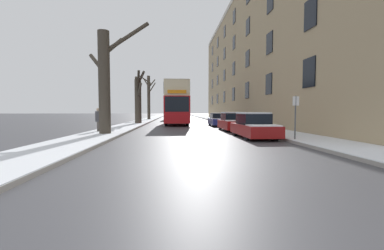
{
  "coord_description": "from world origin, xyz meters",
  "views": [
    {
      "loc": [
        -1.18,
        -7.71,
        1.53
      ],
      "look_at": [
        0.48,
        16.6,
        0.2
      ],
      "focal_mm": 24.0,
      "sensor_mm": 36.0,
      "label": 1
    }
  ],
  "objects_px": {
    "double_decker_bus": "(177,102)",
    "parked_car_2": "(219,120)",
    "parked_car_1": "(233,122)",
    "pedestrian_left_sidewalk": "(98,120)",
    "street_sign_post": "(295,116)",
    "oncoming_van": "(170,113)",
    "bare_tree_left_0": "(105,79)",
    "bare_tree_left_2": "(149,96)",
    "bare_tree_left_1": "(138,99)",
    "parked_car_0": "(254,126)"
  },
  "relations": [
    {
      "from": "bare_tree_left_1",
      "to": "parked_car_0",
      "type": "xyz_separation_m",
      "value": [
        8.64,
        -15.2,
        -2.26
      ]
    },
    {
      "from": "parked_car_2",
      "to": "street_sign_post",
      "type": "relative_size",
      "value": 1.78
    },
    {
      "from": "double_decker_bus",
      "to": "parked_car_1",
      "type": "xyz_separation_m",
      "value": [
        4.28,
        -9.75,
        -1.92
      ]
    },
    {
      "from": "bare_tree_left_2",
      "to": "parked_car_1",
      "type": "relative_size",
      "value": 1.79
    },
    {
      "from": "bare_tree_left_0",
      "to": "pedestrian_left_sidewalk",
      "type": "distance_m",
      "value": 3.19
    },
    {
      "from": "street_sign_post",
      "to": "bare_tree_left_0",
      "type": "bearing_deg",
      "value": 158.09
    },
    {
      "from": "bare_tree_left_2",
      "to": "parked_car_0",
      "type": "bearing_deg",
      "value": -73.15
    },
    {
      "from": "bare_tree_left_1",
      "to": "parked_car_1",
      "type": "bearing_deg",
      "value": -48.94
    },
    {
      "from": "bare_tree_left_2",
      "to": "parked_car_1",
      "type": "height_order",
      "value": "bare_tree_left_2"
    },
    {
      "from": "oncoming_van",
      "to": "parked_car_2",
      "type": "bearing_deg",
      "value": -72.72
    },
    {
      "from": "double_decker_bus",
      "to": "pedestrian_left_sidewalk",
      "type": "relative_size",
      "value": 5.91
    },
    {
      "from": "parked_car_2",
      "to": "bare_tree_left_1",
      "type": "bearing_deg",
      "value": 157.15
    },
    {
      "from": "parked_car_1",
      "to": "street_sign_post",
      "type": "xyz_separation_m",
      "value": [
        1.33,
        -7.61,
        0.64
      ]
    },
    {
      "from": "bare_tree_left_0",
      "to": "double_decker_bus",
      "type": "relative_size",
      "value": 0.71
    },
    {
      "from": "pedestrian_left_sidewalk",
      "to": "parked_car_1",
      "type": "bearing_deg",
      "value": -95.68
    },
    {
      "from": "bare_tree_left_0",
      "to": "oncoming_van",
      "type": "distance_m",
      "value": 26.89
    },
    {
      "from": "parked_car_2",
      "to": "oncoming_van",
      "type": "distance_m",
      "value": 17.53
    },
    {
      "from": "bare_tree_left_2",
      "to": "pedestrian_left_sidewalk",
      "type": "height_order",
      "value": "bare_tree_left_2"
    },
    {
      "from": "bare_tree_left_1",
      "to": "pedestrian_left_sidewalk",
      "type": "bearing_deg",
      "value": -95.08
    },
    {
      "from": "parked_car_1",
      "to": "oncoming_van",
      "type": "bearing_deg",
      "value": 102.75
    },
    {
      "from": "parked_car_0",
      "to": "bare_tree_left_0",
      "type": "bearing_deg",
      "value": 168.85
    },
    {
      "from": "bare_tree_left_2",
      "to": "parked_car_1",
      "type": "bearing_deg",
      "value": -69.69
    },
    {
      "from": "bare_tree_left_1",
      "to": "parked_car_0",
      "type": "distance_m",
      "value": 17.62
    },
    {
      "from": "bare_tree_left_0",
      "to": "oncoming_van",
      "type": "relative_size",
      "value": 1.48
    },
    {
      "from": "double_decker_bus",
      "to": "parked_car_2",
      "type": "distance_m",
      "value": 5.85
    },
    {
      "from": "oncoming_van",
      "to": "street_sign_post",
      "type": "distance_m",
      "value": 31.3
    },
    {
      "from": "bare_tree_left_1",
      "to": "oncoming_van",
      "type": "height_order",
      "value": "bare_tree_left_1"
    },
    {
      "from": "parked_car_2",
      "to": "street_sign_post",
      "type": "distance_m",
      "value": 13.96
    },
    {
      "from": "parked_car_2",
      "to": "bare_tree_left_2",
      "type": "bearing_deg",
      "value": 116.7
    },
    {
      "from": "bare_tree_left_0",
      "to": "parked_car_0",
      "type": "height_order",
      "value": "bare_tree_left_0"
    },
    {
      "from": "parked_car_0",
      "to": "parked_car_1",
      "type": "distance_m",
      "value": 5.28
    },
    {
      "from": "street_sign_post",
      "to": "pedestrian_left_sidewalk",
      "type": "bearing_deg",
      "value": 152.7
    },
    {
      "from": "bare_tree_left_0",
      "to": "parked_car_2",
      "type": "distance_m",
      "value": 13.46
    },
    {
      "from": "parked_car_0",
      "to": "pedestrian_left_sidewalk",
      "type": "distance_m",
      "value": 10.26
    },
    {
      "from": "bare_tree_left_0",
      "to": "bare_tree_left_2",
      "type": "bearing_deg",
      "value": 90.15
    },
    {
      "from": "parked_car_2",
      "to": "street_sign_post",
      "type": "height_order",
      "value": "street_sign_post"
    },
    {
      "from": "parked_car_1",
      "to": "parked_car_2",
      "type": "bearing_deg",
      "value": 90.0
    },
    {
      "from": "bare_tree_left_2",
      "to": "oncoming_van",
      "type": "xyz_separation_m",
      "value": [
        3.6,
        -0.77,
        -2.76
      ]
    },
    {
      "from": "parked_car_2",
      "to": "street_sign_post",
      "type": "xyz_separation_m",
      "value": [
        1.33,
        -13.88,
        0.68
      ]
    },
    {
      "from": "parked_car_1",
      "to": "pedestrian_left_sidewalk",
      "type": "relative_size",
      "value": 2.41
    },
    {
      "from": "oncoming_van",
      "to": "bare_tree_left_1",
      "type": "bearing_deg",
      "value": -104.7
    },
    {
      "from": "bare_tree_left_2",
      "to": "parked_car_0",
      "type": "xyz_separation_m",
      "value": [
        8.8,
        -29.05,
        -3.37
      ]
    },
    {
      "from": "pedestrian_left_sidewalk",
      "to": "bare_tree_left_1",
      "type": "bearing_deg",
      "value": -21.96
    },
    {
      "from": "parked_car_0",
      "to": "parked_car_2",
      "type": "xyz_separation_m",
      "value": [
        -0.0,
        11.56,
        -0.04
      ]
    },
    {
      "from": "parked_car_0",
      "to": "street_sign_post",
      "type": "distance_m",
      "value": 2.76
    },
    {
      "from": "bare_tree_left_2",
      "to": "street_sign_post",
      "type": "height_order",
      "value": "bare_tree_left_2"
    },
    {
      "from": "bare_tree_left_2",
      "to": "oncoming_van",
      "type": "height_order",
      "value": "bare_tree_left_2"
    },
    {
      "from": "bare_tree_left_1",
      "to": "parked_car_2",
      "type": "bearing_deg",
      "value": -22.85
    },
    {
      "from": "bare_tree_left_2",
      "to": "street_sign_post",
      "type": "distance_m",
      "value": 33.09
    },
    {
      "from": "bare_tree_left_1",
      "to": "parked_car_1",
      "type": "distance_m",
      "value": 13.34
    }
  ]
}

